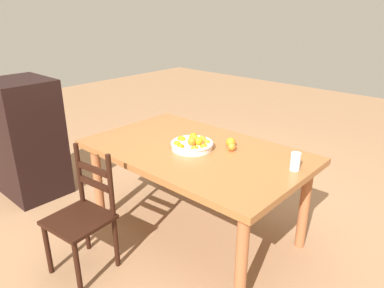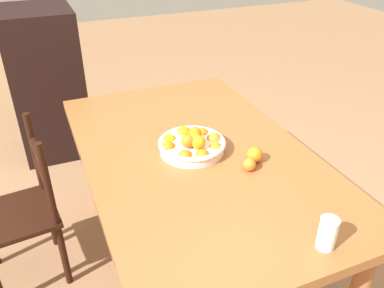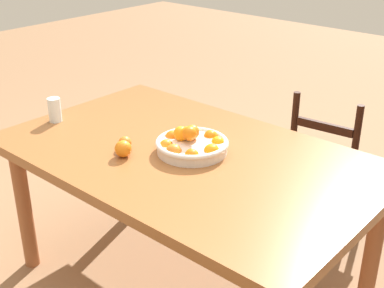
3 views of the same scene
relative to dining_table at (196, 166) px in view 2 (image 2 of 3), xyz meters
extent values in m
plane|color=#966C4A|center=(0.00, 0.00, -0.67)|extent=(12.00, 12.00, 0.00)
cube|color=#94582D|center=(0.00, 0.00, 0.06)|extent=(1.72, 1.05, 0.05)
cylinder|color=#9B5833|center=(0.75, -0.42, -0.32)|extent=(0.08, 0.08, 0.71)
cylinder|color=#9B5833|center=(0.75, 0.42, -0.32)|extent=(0.08, 0.08, 0.71)
cube|color=black|center=(0.29, 0.88, -0.26)|extent=(0.43, 0.43, 0.03)
cylinder|color=black|center=(0.47, 0.73, -0.47)|extent=(0.04, 0.04, 0.41)
cylinder|color=black|center=(0.14, 0.70, -0.47)|extent=(0.04, 0.04, 0.41)
cylinder|color=black|center=(0.47, 0.73, -0.01)|extent=(0.04, 0.04, 0.46)
cylinder|color=black|center=(0.14, 0.70, -0.01)|extent=(0.04, 0.04, 0.46)
cube|color=black|center=(0.31, 0.72, -0.05)|extent=(0.30, 0.06, 0.04)
cube|color=black|center=(0.31, 0.72, 0.06)|extent=(0.30, 0.06, 0.04)
cube|color=black|center=(1.68, 0.58, -0.09)|extent=(0.62, 0.53, 1.16)
cylinder|color=silver|center=(0.02, 0.02, 0.11)|extent=(0.31, 0.31, 0.05)
torus|color=silver|center=(0.02, 0.02, 0.13)|extent=(0.33, 0.33, 0.02)
sphere|color=orange|center=(0.13, 0.01, 0.12)|extent=(0.07, 0.07, 0.07)
sphere|color=orange|center=(0.10, 0.10, 0.12)|extent=(0.06, 0.06, 0.06)
sphere|color=orange|center=(0.03, 0.13, 0.12)|extent=(0.07, 0.07, 0.07)
sphere|color=orange|center=(-0.07, 0.09, 0.12)|extent=(0.07, 0.07, 0.07)
sphere|color=orange|center=(-0.10, 0.01, 0.12)|extent=(0.07, 0.07, 0.07)
sphere|color=orange|center=(-0.06, -0.07, 0.12)|extent=(0.06, 0.06, 0.06)
sphere|color=orange|center=(0.01, -0.10, 0.12)|extent=(0.07, 0.07, 0.07)
sphere|color=orange|center=(0.09, -0.07, 0.12)|extent=(0.06, 0.06, 0.06)
sphere|color=orange|center=(0.02, 0.00, 0.18)|extent=(0.06, 0.06, 0.06)
sphere|color=orange|center=(-0.04, 0.01, 0.16)|extent=(0.07, 0.07, 0.07)
sphere|color=orange|center=(-0.01, 0.05, 0.16)|extent=(0.07, 0.07, 0.07)
sphere|color=orange|center=(-0.01, 0.01, 0.17)|extent=(0.06, 0.06, 0.06)
sphere|color=orange|center=(-0.23, -0.16, 0.11)|extent=(0.06, 0.06, 0.06)
sphere|color=orange|center=(-0.18, -0.22, 0.12)|extent=(0.08, 0.08, 0.08)
cylinder|color=silver|center=(-0.75, -0.17, 0.15)|extent=(0.07, 0.07, 0.12)
camera|label=1|loc=(-1.70, 1.91, 1.13)|focal=33.32mm
camera|label=2|loc=(-1.51, 0.65, 1.11)|focal=37.22mm
camera|label=3|loc=(1.41, -1.57, 1.10)|focal=48.73mm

